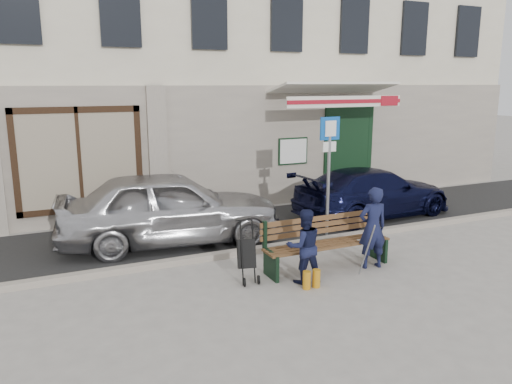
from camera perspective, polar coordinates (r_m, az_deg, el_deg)
ground at (r=8.75m, az=6.15°, el=-9.60°), size 80.00×80.00×0.00m
asphalt_lane at (r=11.37m, az=-1.81°, el=-4.28°), size 60.00×3.20×0.01m
curb at (r=9.96m, az=1.76°, el=-6.38°), size 60.00×0.18×0.12m
building at (r=16.06m, az=-9.69°, el=18.33°), size 20.00×8.27×10.00m
car_silver at (r=10.36m, az=-9.79°, el=-1.75°), size 4.68×2.33×1.53m
car_navy at (r=12.68m, az=13.24°, el=-0.04°), size 4.33×2.04×1.22m
parking_sign at (r=10.62m, az=8.35°, el=3.87°), size 0.48×0.08×2.57m
bench at (r=9.01m, az=7.88°, el=-5.89°), size 2.40×1.17×0.98m
man at (r=9.13m, az=13.18°, el=-4.00°), size 0.58×0.42×1.48m
woman at (r=8.31m, az=5.51°, el=-6.16°), size 0.67×0.56×1.26m
stroller at (r=8.36m, az=-1.07°, el=-7.21°), size 0.36×0.46×1.04m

